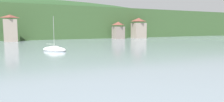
{
  "coord_description": "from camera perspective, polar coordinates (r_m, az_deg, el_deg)",
  "views": [
    {
      "loc": [
        -12.4,
        19.25,
        5.66
      ],
      "look_at": [
        0.0,
        44.83,
        2.47
      ],
      "focal_mm": 33.56,
      "sensor_mm": 36.0,
      "label": 1
    }
  ],
  "objects": [
    {
      "name": "wooded_hillside",
      "position": [
        128.7,
        -21.11,
        6.52
      ],
      "size": [
        352.0,
        49.55,
        34.24
      ],
      "color": "#38562D",
      "rests_on": "ground_plane"
    },
    {
      "name": "shore_building_west",
      "position": [
        93.81,
        -25.95,
        5.53
      ],
      "size": [
        5.3,
        3.85,
        10.8
      ],
      "color": "gray",
      "rests_on": "ground_plane"
    },
    {
      "name": "shore_building_westcentral",
      "position": [
        106.72,
        1.72,
        5.61
      ],
      "size": [
        5.18,
        5.51,
        8.6
      ],
      "color": "gray",
      "rests_on": "ground_plane"
    },
    {
      "name": "sailboat_far_0",
      "position": [
        52.35,
        -15.45,
        0.39
      ],
      "size": [
        5.91,
        6.59,
        8.76
      ],
      "rotation": [
        0.0,
        0.0,
        5.39
      ],
      "color": "white",
      "rests_on": "ground_plane"
    },
    {
      "name": "shore_building_central",
      "position": [
        113.02,
        7.28,
        6.14
      ],
      "size": [
        6.91,
        5.7,
        10.77
      ],
      "color": "gray",
      "rests_on": "ground_plane"
    }
  ]
}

